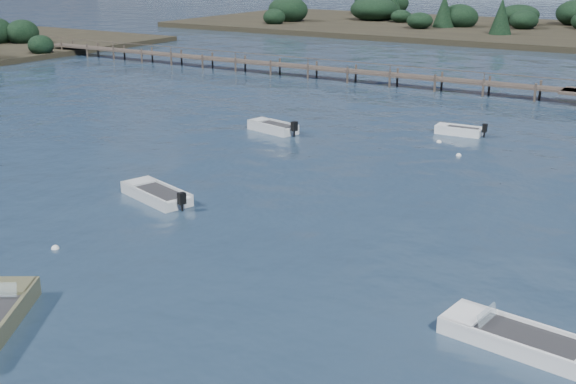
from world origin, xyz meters
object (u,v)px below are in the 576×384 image
Objects in this scene: dinghy_mid_white_a at (515,341)px; jetty at (312,68)px; tender_far_white at (459,132)px; dinghy_mid_grey at (156,196)px; tender_far_grey at (273,129)px.

dinghy_mid_white_a is 0.08× the size of jetty.
jetty is (-19.94, 15.03, 0.82)m from tender_far_white.
dinghy_mid_grey is 1.13× the size of tender_far_grey.
tender_far_grey reaches higher than dinghy_mid_grey.
dinghy_mid_white_a is 27.55m from tender_far_white.
jetty is at bearing 127.10° from dinghy_mid_white_a.
tender_far_grey is (-10.90, -5.82, 0.02)m from tender_far_white.
tender_far_grey is 0.06× the size of jetty.
jetty reaches higher than dinghy_mid_white_a.
tender_far_grey reaches higher than dinghy_mid_white_a.
tender_far_white is 24.98m from jetty.
jetty is (-9.04, 20.85, 0.80)m from tender_far_grey.
dinghy_mid_grey is at bearing -111.11° from tender_far_white.
dinghy_mid_grey is (-7.99, -20.70, -0.01)m from tender_far_white.
dinghy_mid_white_a reaches higher than tender_far_white.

